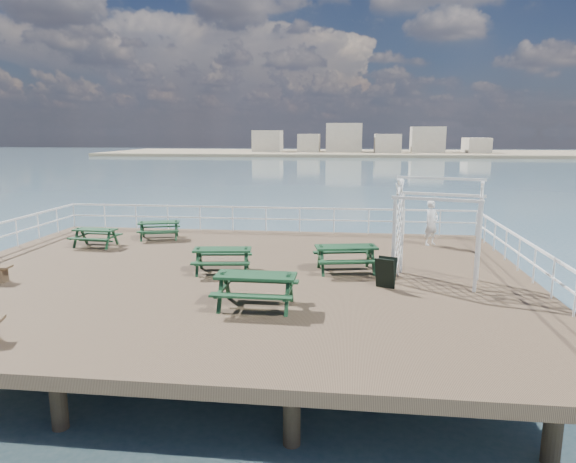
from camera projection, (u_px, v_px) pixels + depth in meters
The scene contains 11 objects.
ground at pixel (231, 278), 15.75m from camera, with size 18.00×14.00×0.30m, color brown.
sea_backdrop at pixel (381, 149), 145.09m from camera, with size 300.00×300.00×9.20m.
railing at pixel (245, 230), 18.07m from camera, with size 17.77×13.76×1.10m.
picnic_table_a at pixel (95, 234), 19.35m from camera, with size 1.65×1.36×0.76m.
picnic_table_b at pixel (159, 226), 20.76m from camera, with size 1.92×1.70×0.79m.
picnic_table_c at pixel (346, 253), 15.85m from camera, with size 2.14×1.85×0.91m.
picnic_table_d at pixel (222, 255), 15.74m from camera, with size 1.92×1.63×0.85m.
picnic_table_e at pixel (256, 283), 12.58m from camera, with size 1.98×1.61×0.95m.
trellis_arbor at pixel (437, 236), 14.62m from camera, with size 2.69×1.92×3.02m.
sandwich_board at pixel (386, 273), 14.19m from camera, with size 0.64×0.56×0.87m.
person at pixel (431, 223), 19.54m from camera, with size 0.63×0.41×1.72m, color white.
Camera 1 is at (3.53, -14.88, 4.25)m, focal length 32.00 mm.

